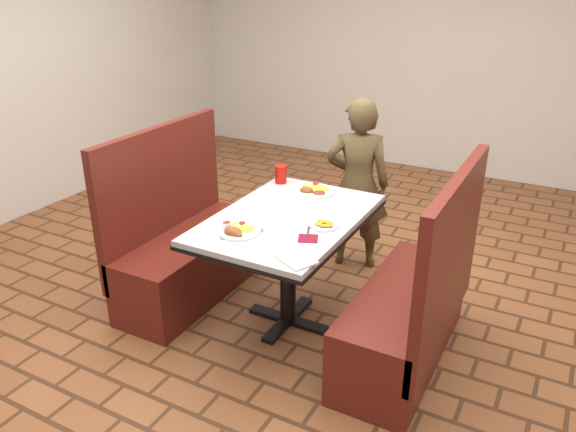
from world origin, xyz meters
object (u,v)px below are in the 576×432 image
Objects in this scene: booth_bench_right at (412,311)px; diner_person at (357,185)px; booth_bench_left at (187,250)px; dining_table at (288,231)px; red_tumbler at (281,174)px; near_dinner_plate at (238,228)px; far_dinner_plate at (314,188)px; plantain_plate at (324,225)px.

diner_person is (-0.73, 0.96, 0.32)m from booth_bench_right.
diner_person is at bearing 47.92° from booth_bench_left.
red_tumbler is at bearing 123.32° from dining_table.
near_dinner_plate is (-0.20, -1.29, 0.13)m from diner_person.
booth_bench_left is 0.87m from near_dinner_plate.
booth_bench_right is at bearing -23.51° from red_tumbler.
booth_bench_right is at bearing -27.41° from far_dinner_plate.
booth_bench_right reaches higher than dining_table.
diner_person is at bearing 86.11° from dining_table.
booth_bench_left is at bearing 28.96° from diner_person.
diner_person reaches higher than red_tumbler.
near_dinner_plate is (-0.14, -0.34, 0.12)m from dining_table.
diner_person is 0.63m from red_tumbler.
diner_person reaches higher than dining_table.
far_dinner_plate is at bearing 29.59° from booth_bench_left.
booth_bench_right is 9.82× the size of red_tumbler.
near_dinner_plate is (-0.93, -0.34, 0.45)m from booth_bench_right.
near_dinner_plate is at bearing -27.04° from booth_bench_left.
booth_bench_left reaches higher than plantain_plate.
plantain_plate is (0.25, -0.03, 0.11)m from dining_table.
red_tumbler is at bearing 137.84° from plantain_plate.
red_tumbler is (-1.12, 0.49, 0.48)m from booth_bench_right.
booth_bench_left reaches higher than far_dinner_plate.
diner_person is at bearing 50.71° from red_tumbler.
dining_table is 0.28m from plantain_plate.
dining_table is 7.06× the size of plantain_plate.
diner_person is at bearing 127.48° from booth_bench_right.
far_dinner_plate is at bearing 82.66° from near_dinner_plate.
near_dinner_plate is at bearing -160.09° from booth_bench_right.
dining_table is at bearing 67.15° from diner_person.
dining_table is 1.01× the size of booth_bench_right.
red_tumbler is (-0.28, 0.05, 0.04)m from far_dinner_plate.
plantain_plate is 1.41× the size of red_tumbler.
booth_bench_left is at bearing -134.55° from red_tumbler.
red_tumbler reaches higher than dining_table.
booth_bench_right is (1.60, 0.00, 0.00)m from booth_bench_left.
red_tumbler is (-0.38, -0.47, 0.16)m from diner_person.
booth_bench_right is at bearing 0.00° from booth_bench_left.
plantain_plate is (0.29, -0.46, -0.01)m from far_dinner_plate.
booth_bench_left is 1.00× the size of booth_bench_right.
booth_bench_left is 1.60m from booth_bench_right.
diner_person is 5.43× the size of near_dinner_plate.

